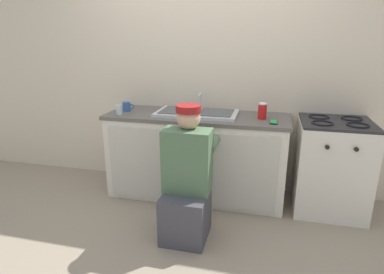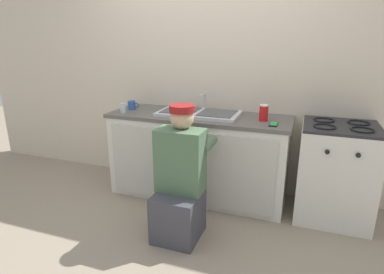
{
  "view_description": "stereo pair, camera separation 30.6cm",
  "coord_description": "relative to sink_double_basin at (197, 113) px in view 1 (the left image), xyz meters",
  "views": [
    {
      "loc": [
        0.7,
        -2.74,
        1.6
      ],
      "look_at": [
        0.0,
        0.1,
        0.69
      ],
      "focal_mm": 30.0,
      "sensor_mm": 36.0,
      "label": 1
    },
    {
      "loc": [
        0.99,
        -2.65,
        1.6
      ],
      "look_at": [
        0.0,
        0.1,
        0.69
      ],
      "focal_mm": 30.0,
      "sensor_mm": 36.0,
      "label": 2
    }
  ],
  "objects": [
    {
      "name": "ground_plane",
      "position": [
        0.0,
        -0.3,
        -0.89
      ],
      "size": [
        12.0,
        12.0,
        0.0
      ],
      "primitive_type": "plane",
      "color": "gray"
    },
    {
      "name": "back_wall",
      "position": [
        0.0,
        0.35,
        0.36
      ],
      "size": [
        6.0,
        0.1,
        2.5
      ],
      "primitive_type": "cube",
      "color": "beige",
      "rests_on": "ground_plane"
    },
    {
      "name": "counter_cabinet",
      "position": [
        0.0,
        -0.01,
        -0.47
      ],
      "size": [
        1.77,
        0.62,
        0.83
      ],
      "color": "silver",
      "rests_on": "ground_plane"
    },
    {
      "name": "countertop",
      "position": [
        0.0,
        -0.0,
        -0.04
      ],
      "size": [
        1.81,
        0.62,
        0.04
      ],
      "primitive_type": "cube",
      "color": "#5B5651",
      "rests_on": "counter_cabinet"
    },
    {
      "name": "sink_double_basin",
      "position": [
        0.0,
        0.0,
        0.0
      ],
      "size": [
        0.8,
        0.44,
        0.19
      ],
      "color": "silver",
      "rests_on": "countertop"
    },
    {
      "name": "stove_range",
      "position": [
        1.3,
        -0.0,
        -0.44
      ],
      "size": [
        0.64,
        0.62,
        0.89
      ],
      "color": "silver",
      "rests_on": "ground_plane"
    },
    {
      "name": "plumber_person",
      "position": [
        0.09,
        -0.75,
        -0.43
      ],
      "size": [
        0.42,
        0.61,
        1.1
      ],
      "color": "#3F3F47",
      "rests_on": "ground_plane"
    },
    {
      "name": "cell_phone",
      "position": [
        0.74,
        -0.15,
        -0.01
      ],
      "size": [
        0.07,
        0.14,
        0.01
      ],
      "color": "black",
      "rests_on": "countertop"
    },
    {
      "name": "coffee_mug",
      "position": [
        -0.75,
        -0.02,
        0.03
      ],
      "size": [
        0.13,
        0.08,
        0.09
      ],
      "color": "#335699",
      "rests_on": "countertop"
    },
    {
      "name": "water_glass",
      "position": [
        -0.75,
        -0.19,
        0.03
      ],
      "size": [
        0.06,
        0.06,
        0.1
      ],
      "color": "#ADC6CC",
      "rests_on": "countertop"
    },
    {
      "name": "soda_cup_red",
      "position": [
        0.64,
        -0.03,
        0.06
      ],
      "size": [
        0.08,
        0.08,
        0.15
      ],
      "color": "red",
      "rests_on": "countertop"
    }
  ]
}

